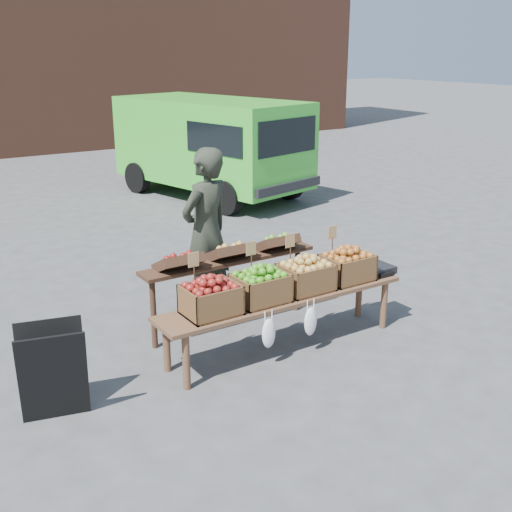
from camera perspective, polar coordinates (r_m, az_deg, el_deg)
ground at (r=7.20m, az=2.96°, el=-5.93°), size 80.00×80.00×0.00m
delivery_van at (r=13.07m, az=-4.02°, el=9.51°), size 2.91×4.66×1.94m
vendor at (r=7.23m, az=-4.45°, el=2.17°), size 0.80×0.65×1.90m
chalkboard_sign at (r=5.56m, az=-17.62°, el=-9.81°), size 0.60×0.42×0.82m
back_table at (r=6.88m, az=-2.33°, el=-2.40°), size 2.10×0.44×1.04m
display_bench at (r=6.51m, az=2.42°, el=-5.88°), size 2.70×0.56×0.57m
crate_golden_apples at (r=5.94m, az=-4.03°, el=-3.92°), size 0.50×0.40×0.28m
crate_russet_pears at (r=6.21m, az=0.40°, el=-2.88°), size 0.50×0.40×0.28m
crate_red_apples at (r=6.51m, az=4.44°, el=-1.91°), size 0.50×0.40×0.28m
crate_green_apples at (r=6.84m, az=8.11°, el=-1.03°), size 0.50×0.40×0.28m
weighing_scale at (r=7.15m, az=10.65°, el=-1.16°), size 0.34×0.30×0.08m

